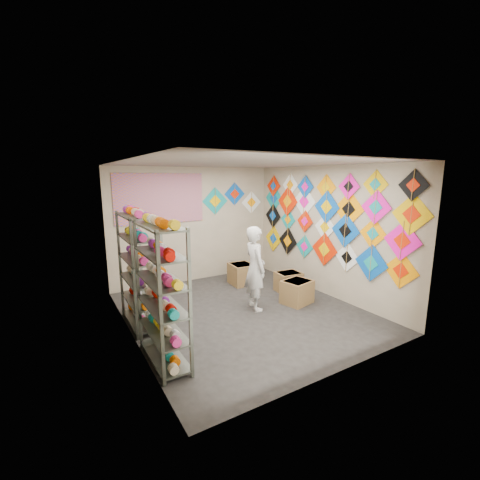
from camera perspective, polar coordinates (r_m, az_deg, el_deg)
ground at (r=6.14m, az=0.65°, el=-12.56°), size 4.50×4.50×0.00m
room_walls at (r=5.69m, az=0.69°, el=2.81°), size 4.50×4.50×4.50m
shelf_rack_front at (r=4.38m, az=-13.71°, el=-9.43°), size 0.40×1.10×1.90m
shelf_rack_back at (r=5.58m, az=-17.71°, el=-5.18°), size 0.40×1.10×1.90m
string_spools at (r=4.95m, az=-16.02°, el=-6.00°), size 0.12×2.36×0.12m
kite_wall_display at (r=6.92m, az=14.84°, el=3.57°), size 0.06×4.32×2.03m
back_wall_kites at (r=8.09m, az=-1.42°, el=7.23°), size 1.68×0.02×0.81m
poster at (r=7.36m, az=-13.97°, el=7.15°), size 2.00×0.01×1.10m
shopkeeper at (r=6.01m, az=2.68°, el=-5.04°), size 0.68×0.54×1.59m
carton_a at (r=6.54m, az=10.09°, el=-9.05°), size 0.64×0.57×0.46m
carton_b at (r=7.16m, az=8.62°, el=-7.37°), size 0.56×0.48×0.43m
carton_c at (r=7.54m, az=0.28°, el=-6.06°), size 0.54×0.58×0.48m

